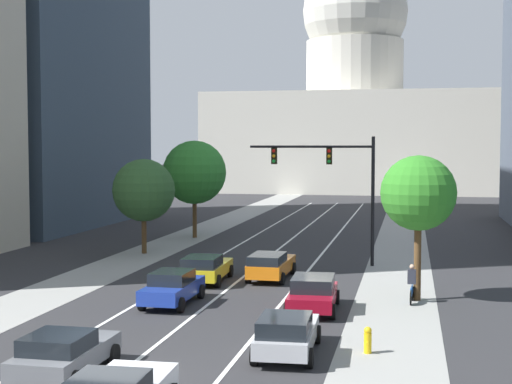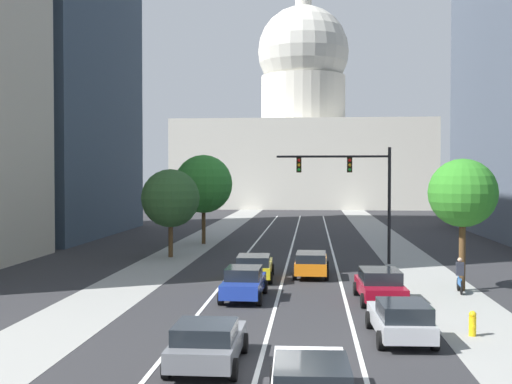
% 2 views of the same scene
% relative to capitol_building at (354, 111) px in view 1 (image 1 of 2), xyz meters
% --- Properties ---
extents(ground_plane, '(400.00, 400.00, 0.00)m').
position_rel_capitol_building_xyz_m(ground_plane, '(0.00, -56.61, -12.20)').
color(ground_plane, '#2B2B2D').
extents(sidewalk_left, '(3.63, 130.00, 0.01)m').
position_rel_capitol_building_xyz_m(sidewalk_left, '(-8.02, -61.61, -12.19)').
color(sidewalk_left, gray).
rests_on(sidewalk_left, ground).
extents(sidewalk_right, '(3.63, 130.00, 0.01)m').
position_rel_capitol_building_xyz_m(sidewalk_right, '(8.02, -61.61, -12.19)').
color(sidewalk_right, gray).
rests_on(sidewalk_right, ground).
extents(lane_stripe_left, '(0.16, 90.00, 0.01)m').
position_rel_capitol_building_xyz_m(lane_stripe_left, '(-3.10, -71.61, -12.19)').
color(lane_stripe_left, white).
rests_on(lane_stripe_left, ground).
extents(lane_stripe_center, '(0.16, 90.00, 0.01)m').
position_rel_capitol_building_xyz_m(lane_stripe_center, '(0.00, -71.61, -12.19)').
color(lane_stripe_center, white).
rests_on(lane_stripe_center, ground).
extents(lane_stripe_right, '(0.16, 90.00, 0.01)m').
position_rel_capitol_building_xyz_m(lane_stripe_right, '(3.10, -71.61, -12.19)').
color(lane_stripe_right, white).
rests_on(lane_stripe_right, ground).
extents(capitol_building, '(42.99, 23.70, 36.36)m').
position_rel_capitol_building_xyz_m(capitol_building, '(0.00, 0.00, 0.00)').
color(capitol_building, beige).
rests_on(capitol_building, ground).
extents(car_gray, '(2.12, 4.22, 1.40)m').
position_rel_capitol_building_xyz_m(car_gray, '(-1.55, -96.43, -11.46)').
color(car_gray, slate).
rests_on(car_gray, ground).
extents(car_crimson, '(2.22, 4.47, 1.46)m').
position_rel_capitol_building_xyz_m(car_crimson, '(4.65, -85.89, -11.43)').
color(car_crimson, maroon).
rests_on(car_crimson, ground).
extents(car_blue, '(1.97, 4.41, 1.49)m').
position_rel_capitol_building_xyz_m(car_blue, '(-1.55, -85.84, -11.43)').
color(car_blue, '#1E389E').
rests_on(car_blue, ground).
extents(car_silver, '(2.12, 4.49, 1.43)m').
position_rel_capitol_building_xyz_m(car_silver, '(4.66, -92.81, -11.45)').
color(car_silver, '#B2B5BA').
rests_on(car_silver, ground).
extents(car_orange, '(2.03, 4.79, 1.44)m').
position_rel_capitol_building_xyz_m(car_orange, '(1.55, -78.91, -11.43)').
color(car_orange, orange).
rests_on(car_orange, ground).
extents(car_yellow, '(2.18, 4.57, 1.44)m').
position_rel_capitol_building_xyz_m(car_yellow, '(-1.54, -80.41, -11.44)').
color(car_yellow, yellow).
rests_on(car_yellow, ground).
extents(traffic_signal_mast, '(7.32, 0.39, 7.48)m').
position_rel_capitol_building_xyz_m(traffic_signal_mast, '(4.35, -73.38, -6.91)').
color(traffic_signal_mast, black).
rests_on(traffic_signal_mast, ground).
extents(fire_hydrant, '(0.26, 0.35, 0.91)m').
position_rel_capitol_building_xyz_m(fire_hydrant, '(7.28, -92.02, -11.73)').
color(fire_hydrant, yellow).
rests_on(fire_hydrant, ground).
extents(cyclist, '(0.38, 1.70, 1.72)m').
position_rel_capitol_building_xyz_m(cyclist, '(8.73, -83.41, -11.35)').
color(cyclist, black).
rests_on(cyclist, ground).
extents(street_tree_near_right, '(3.38, 3.38, 6.54)m').
position_rel_capitol_building_xyz_m(street_tree_near_right, '(8.97, -82.79, -7.38)').
color(street_tree_near_right, '#51381E').
rests_on(street_tree_near_right, ground).
extents(street_tree_near_left, '(4.78, 4.78, 7.33)m').
position_rel_capitol_building_xyz_m(street_tree_near_left, '(-7.32, -62.51, -7.26)').
color(street_tree_near_left, '#51381E').
rests_on(street_tree_near_left, ground).
extents(street_tree_mid_left, '(4.03, 4.03, 6.11)m').
position_rel_capitol_building_xyz_m(street_tree_mid_left, '(-8.17, -71.23, -8.11)').
color(street_tree_mid_left, '#51381E').
rests_on(street_tree_mid_left, ground).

